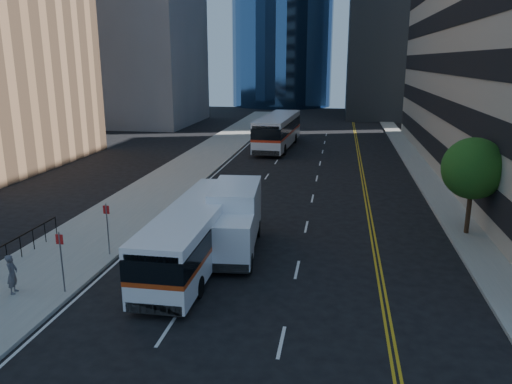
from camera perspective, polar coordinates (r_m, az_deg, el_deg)
ground at (r=20.82m, az=2.83°, el=-10.95°), size 160.00×160.00×0.00m
sidewalk_west at (r=46.30m, az=-6.47°, el=3.57°), size 5.00×90.00×0.15m
sidewalk_east at (r=45.08m, az=18.14°, el=2.61°), size 2.00×90.00×0.15m
street_tree at (r=28.04m, az=23.59°, el=2.46°), size 3.20×3.20×5.10m
bus_front at (r=22.73m, az=-6.98°, el=-4.68°), size 2.34×10.66×2.75m
bus_rear at (r=53.07m, az=2.52°, el=7.04°), size 3.57×13.35×3.41m
box_truck at (r=24.11m, az=-2.57°, el=-3.10°), size 2.75×6.62×3.09m
pedestrian at (r=21.97m, az=-26.10°, el=-8.42°), size 0.51×0.65×1.59m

